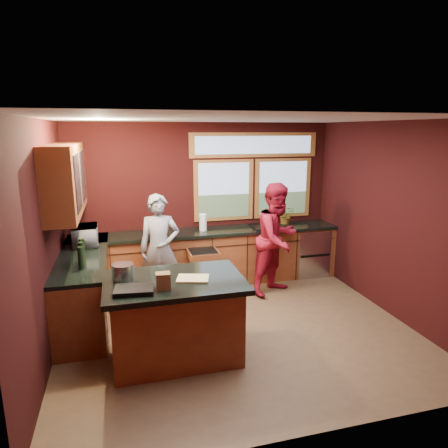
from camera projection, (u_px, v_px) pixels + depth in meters
name	position (u px, v px, depth m)	size (l,w,h in m)	color
floor	(237.00, 328.00, 5.32)	(4.50, 4.50, 0.00)	brown
room_shell	(185.00, 193.00, 5.06)	(4.52, 4.02, 2.71)	black
back_counter	(220.00, 256.00, 6.85)	(4.50, 0.64, 0.93)	#5F2616
left_counter	(84.00, 286.00, 5.52)	(0.64, 2.30, 0.93)	#5F2616
island	(176.00, 318.00, 4.56)	(1.55, 1.05, 0.95)	#5F2616
person_grey	(160.00, 249.00, 6.00)	(0.60, 0.40, 1.66)	slate
person_red	(277.00, 239.00, 6.31)	(0.87, 0.68, 1.78)	maroon
microwave	(85.00, 236.00, 5.81)	(0.52, 0.35, 0.29)	#999999
potted_plant	(286.00, 216.00, 7.07)	(0.29, 0.25, 0.32)	#999999
paper_towel	(203.00, 222.00, 6.65)	(0.12, 0.12, 0.28)	white
cutting_board	(193.00, 279.00, 4.46)	(0.35, 0.25, 0.02)	tan
stock_pot	(123.00, 272.00, 4.44)	(0.24, 0.24, 0.18)	#B0AFB4
paper_bag	(163.00, 281.00, 4.16)	(0.15, 0.12, 0.18)	brown
black_tray	(134.00, 290.00, 4.10)	(0.40, 0.28, 0.05)	black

